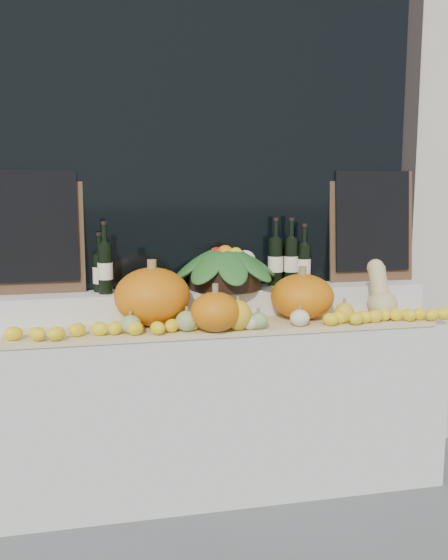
{
  "coord_description": "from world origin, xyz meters",
  "views": [
    {
      "loc": [
        -0.66,
        -1.53,
        1.62
      ],
      "look_at": [
        0.0,
        1.45,
        1.12
      ],
      "focal_mm": 40.0,
      "sensor_mm": 36.0,
      "label": 1
    }
  ],
  "objects_px": {
    "pumpkin_right": "(302,296)",
    "butternut_squash": "(380,294)",
    "wine_bottle_tall": "(276,261)",
    "pumpkin_left": "(152,296)",
    "produce_bowl": "(225,267)"
  },
  "relations": [
    {
      "from": "pumpkin_left",
      "to": "wine_bottle_tall",
      "type": "height_order",
      "value": "wine_bottle_tall"
    },
    {
      "from": "pumpkin_right",
      "to": "pumpkin_left",
      "type": "bearing_deg",
      "value": 178.38
    },
    {
      "from": "butternut_squash",
      "to": "produce_bowl",
      "type": "bearing_deg",
      "value": 160.99
    },
    {
      "from": "wine_bottle_tall",
      "to": "pumpkin_right",
      "type": "bearing_deg",
      "value": -75.12
    },
    {
      "from": "pumpkin_right",
      "to": "produce_bowl",
      "type": "xyz_separation_m",
      "value": [
        -0.36,
        0.21,
        0.14
      ]
    },
    {
      "from": "pumpkin_left",
      "to": "pumpkin_right",
      "type": "height_order",
      "value": "pumpkin_left"
    },
    {
      "from": "butternut_squash",
      "to": "wine_bottle_tall",
      "type": "height_order",
      "value": "wine_bottle_tall"
    },
    {
      "from": "pumpkin_left",
      "to": "wine_bottle_tall",
      "type": "distance_m",
      "value": 0.75
    },
    {
      "from": "pumpkin_right",
      "to": "butternut_squash",
      "type": "height_order",
      "value": "butternut_squash"
    },
    {
      "from": "butternut_squash",
      "to": "pumpkin_left",
      "type": "bearing_deg",
      "value": 176.23
    },
    {
      "from": "pumpkin_left",
      "to": "butternut_squash",
      "type": "relative_size",
      "value": 1.26
    },
    {
      "from": "produce_bowl",
      "to": "wine_bottle_tall",
      "type": "height_order",
      "value": "wine_bottle_tall"
    },
    {
      "from": "butternut_squash",
      "to": "wine_bottle_tall",
      "type": "xyz_separation_m",
      "value": [
        -0.47,
        0.31,
        0.15
      ]
    },
    {
      "from": "produce_bowl",
      "to": "wine_bottle_tall",
      "type": "relative_size",
      "value": 1.59
    },
    {
      "from": "butternut_squash",
      "to": "produce_bowl",
      "type": "distance_m",
      "value": 0.82
    }
  ]
}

